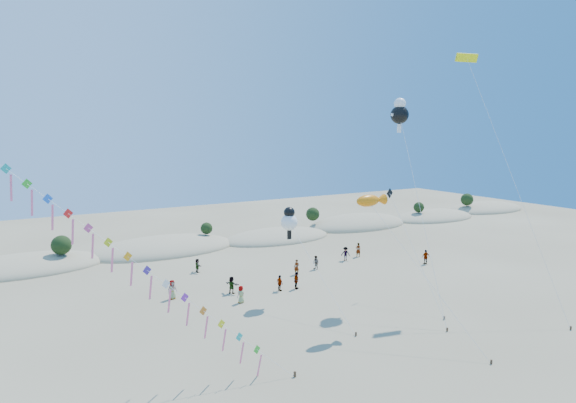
{
  "coord_description": "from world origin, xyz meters",
  "views": [
    {
      "loc": [
        -16.46,
        -15.17,
        15.03
      ],
      "look_at": [
        0.48,
        14.0,
        10.19
      ],
      "focal_mm": 30.0,
      "sensor_mm": 36.0,
      "label": 1
    }
  ],
  "objects": [
    {
      "name": "kite_train",
      "position": [
        -16.5,
        15.75,
        12.83
      ],
      "size": [
        27.72,
        13.27,
        24.83
      ],
      "color": "#3F2D1E",
      "rests_on": "ground"
    },
    {
      "name": "cartoon_kite_low",
      "position": [
        4.95,
        21.45,
        7.24
      ],
      "size": [
        1.49,
        10.54,
        8.47
      ],
      "color": "#3F2D1E",
      "rests_on": "ground"
    },
    {
      "name": "dune_ridge",
      "position": [
        1.06,
        45.14,
        0.11
      ],
      "size": [
        145.3,
        11.49,
        5.57
      ],
      "color": "gray",
      "rests_on": "ground"
    },
    {
      "name": "cartoon_kite_high",
      "position": [
        15.37,
        18.9,
        16.85
      ],
      "size": [
        4.85,
        10.92,
        18.24
      ],
      "color": "#3F2D1E",
      "rests_on": "ground"
    },
    {
      "name": "beachgoers",
      "position": [
        7.65,
        26.84,
        0.81
      ],
      "size": [
        29.73,
        12.1,
        1.76
      ],
      "color": "slate",
      "rests_on": "ground"
    },
    {
      "name": "fish_kite",
      "position": [
        7.92,
        13.79,
        9.74
      ],
      "size": [
        3.47,
        10.56,
        10.25
      ],
      "color": "#3F2D1E",
      "rests_on": "ground"
    },
    {
      "name": "dark_kite",
      "position": [
        14.46,
        17.12,
        6.87
      ],
      "size": [
        2.22,
        8.94,
        9.8
      ],
      "color": "#3F2D1E",
      "rests_on": "ground"
    },
    {
      "name": "parafoil_kite",
      "position": [
        20.89,
        15.96,
        21.43
      ],
      "size": [
        2.29,
        12.41,
        22.31
      ],
      "color": "#3F2D1E",
      "rests_on": "ground"
    }
  ]
}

